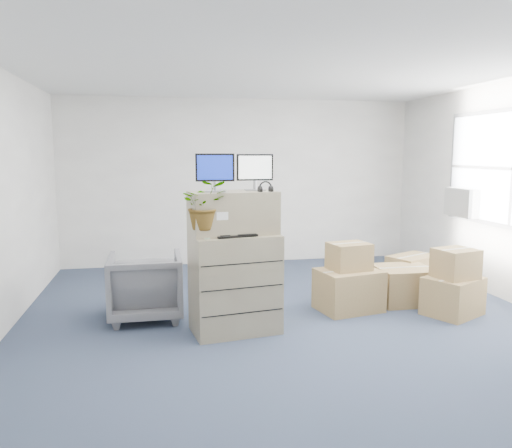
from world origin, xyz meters
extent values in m
plane|color=#262F44|center=(0.00, 0.00, 0.00)|extent=(7.00, 7.00, 0.00)
cube|color=silver|center=(0.00, 3.51, 1.40)|extent=(6.00, 0.02, 2.80)
cube|color=silver|center=(2.87, 1.40, 1.20)|extent=(0.24, 0.60, 0.40)
cube|color=#86775C|center=(-0.61, 0.14, 0.52)|extent=(0.97, 0.68, 1.05)
cube|color=#86775C|center=(-0.62, 0.19, 1.27)|extent=(0.96, 0.58, 0.45)
cube|color=#99999E|center=(-0.81, 0.15, 1.51)|extent=(0.22, 0.16, 0.01)
cylinder|color=#99999E|center=(-0.81, 0.15, 1.56)|extent=(0.03, 0.03, 0.09)
cube|color=black|center=(-0.81, 0.15, 1.75)|extent=(0.40, 0.05, 0.28)
cube|color=navy|center=(-0.81, 0.14, 1.75)|extent=(0.36, 0.03, 0.25)
cube|color=#99999E|center=(-0.37, 0.26, 1.51)|extent=(0.21, 0.15, 0.01)
cylinder|color=#99999E|center=(-0.37, 0.26, 1.56)|extent=(0.03, 0.03, 0.09)
cube|color=black|center=(-0.37, 0.26, 1.75)|extent=(0.39, 0.03, 0.28)
cube|color=white|center=(-0.37, 0.25, 1.75)|extent=(0.35, 0.01, 0.24)
torus|color=black|center=(-0.29, 0.08, 1.54)|extent=(0.15, 0.04, 0.14)
cube|color=black|center=(-0.62, 0.02, 1.06)|extent=(0.46, 0.28, 0.02)
ellipsoid|color=silver|center=(-0.28, 0.08, 1.07)|extent=(0.11, 0.09, 0.03)
cylinder|color=gray|center=(-0.53, 0.20, 1.19)|extent=(0.08, 0.08, 0.28)
cube|color=silver|center=(-0.67, 0.16, 1.06)|extent=(0.07, 0.06, 0.02)
cube|color=black|center=(-0.67, 0.16, 1.13)|extent=(0.07, 0.05, 0.12)
cube|color=black|center=(-0.27, 0.30, 1.08)|extent=(0.22, 0.19, 0.05)
cube|color=#47B2F2|center=(-0.25, 0.31, 1.15)|extent=(0.25, 0.16, 0.09)
cylinder|color=#9CB491|center=(-0.93, 0.01, 1.06)|extent=(0.20, 0.20, 0.02)
cylinder|color=black|center=(-0.93, 0.01, 1.13)|extent=(0.17, 0.17, 0.13)
imported|color=#1D5016|center=(-0.93, 0.01, 1.33)|extent=(0.47, 0.52, 0.39)
imported|color=slate|center=(-1.56, 0.76, 0.42)|extent=(0.82, 0.77, 0.84)
cube|color=olive|center=(0.85, 0.59, 0.25)|extent=(0.81, 0.68, 0.50)
cube|color=olive|center=(2.00, 0.19, 0.22)|extent=(0.78, 0.73, 0.45)
cube|color=olive|center=(1.66, 0.77, 0.23)|extent=(0.69, 0.63, 0.45)
cube|color=olive|center=(0.86, 0.62, 0.66)|extent=(0.52, 0.45, 0.32)
cube|color=olive|center=(2.00, 0.18, 0.62)|extent=(0.52, 0.48, 0.34)
cube|color=olive|center=(2.07, 1.29, 0.24)|extent=(0.80, 0.69, 0.48)
camera|label=1|loc=(-1.37, -4.95, 1.90)|focal=35.00mm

